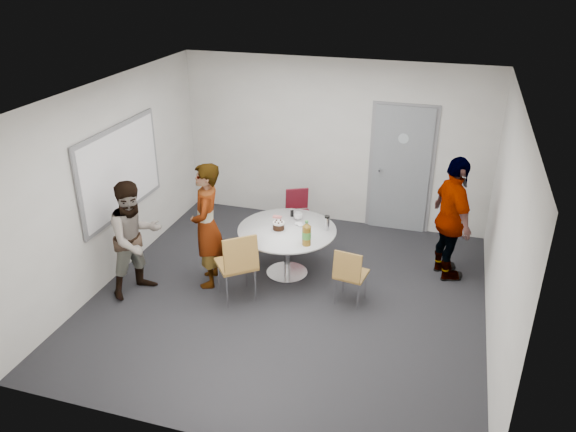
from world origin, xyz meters
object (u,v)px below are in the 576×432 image
(chair_near_right, at_px, (349,272))
(chair_far, at_px, (298,209))
(door, at_px, (401,170))
(table, at_px, (289,235))
(person_main, at_px, (207,226))
(whiteboard, at_px, (121,170))
(person_right, at_px, (452,219))
(person_left, at_px, (135,239))
(chair_near_left, at_px, (238,261))

(chair_near_right, bearing_deg, chair_far, 132.84)
(door, distance_m, table, 2.35)
(chair_far, bearing_deg, person_main, 38.27)
(chair_near_right, distance_m, chair_far, 2.02)
(chair_far, bearing_deg, door, -179.69)
(whiteboard, relative_size, person_right, 1.08)
(chair_near_right, xyz_separation_m, chair_far, (-1.15, 1.66, -0.01))
(chair_near_right, bearing_deg, person_main, -171.43)
(whiteboard, relative_size, chair_far, 2.41)
(whiteboard, bearing_deg, person_left, -50.80)
(chair_near_right, distance_m, person_right, 1.65)
(table, relative_size, chair_near_left, 1.38)
(chair_near_left, bearing_deg, chair_near_right, -25.01)
(person_main, xyz_separation_m, person_left, (-0.80, -0.48, -0.08))
(whiteboard, distance_m, person_main, 1.44)
(table, relative_size, person_right, 0.77)
(chair_near_left, xyz_separation_m, chair_far, (0.22, 2.00, -0.13))
(chair_far, height_order, person_left, person_left)
(whiteboard, height_order, chair_near_right, whiteboard)
(chair_near_left, bearing_deg, door, 19.41)
(person_main, height_order, person_left, person_main)
(person_left, bearing_deg, person_right, -39.55)
(door, xyz_separation_m, whiteboard, (-3.56, -2.28, 0.42))
(chair_near_left, bearing_deg, chair_far, 44.73)
(chair_near_left, xyz_separation_m, person_main, (-0.56, 0.33, 0.26))
(whiteboard, bearing_deg, door, 32.66)
(door, height_order, chair_near_left, door)
(chair_near_left, distance_m, person_right, 2.93)
(whiteboard, xyz_separation_m, person_left, (0.51, -0.63, -0.66))
(chair_far, distance_m, person_right, 2.43)
(door, distance_m, chair_far, 1.74)
(person_left, bearing_deg, chair_near_left, -55.38)
(table, relative_size, chair_near_right, 1.70)
(chair_far, bearing_deg, table, 73.01)
(table, height_order, person_left, person_left)
(person_main, bearing_deg, chair_near_right, 73.06)
(person_main, distance_m, person_left, 0.93)
(table, distance_m, chair_near_left, 0.93)
(person_right, bearing_deg, chair_far, 51.77)
(chair_near_right, bearing_deg, table, 161.08)
(chair_far, bearing_deg, person_left, 26.99)
(table, height_order, chair_near_left, table)
(chair_near_left, height_order, chair_far, chair_near_left)
(table, relative_size, person_left, 0.86)
(whiteboard, bearing_deg, person_main, -6.54)
(person_main, height_order, person_right, person_right)
(chair_near_left, xyz_separation_m, person_right, (2.54, 1.44, 0.28))
(whiteboard, height_order, person_left, whiteboard)
(whiteboard, distance_m, table, 2.46)
(whiteboard, distance_m, chair_near_left, 2.11)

